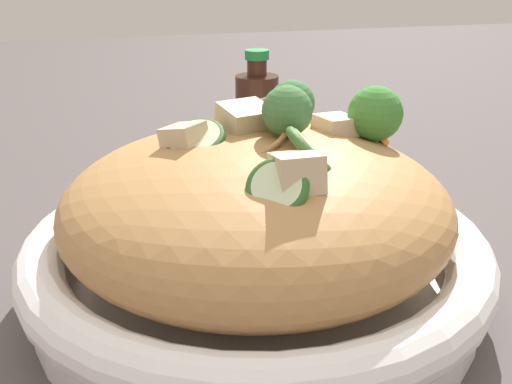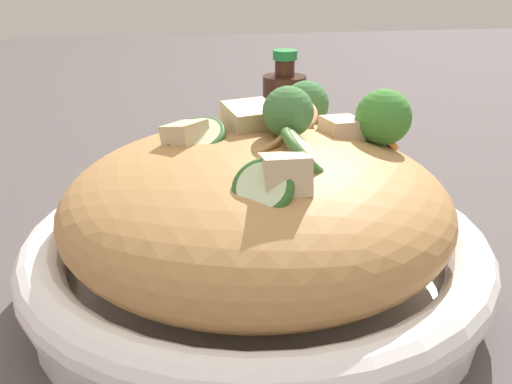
{
  "view_description": "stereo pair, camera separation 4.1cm",
  "coord_description": "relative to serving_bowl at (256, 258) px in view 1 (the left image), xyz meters",
  "views": [
    {
      "loc": [
        -0.1,
        -0.36,
        0.24
      ],
      "look_at": [
        0.0,
        0.0,
        0.08
      ],
      "focal_mm": 40.91,
      "sensor_mm": 36.0,
      "label": 1
    },
    {
      "loc": [
        -0.06,
        -0.37,
        0.24
      ],
      "look_at": [
        0.0,
        0.0,
        0.08
      ],
      "focal_mm": 40.91,
      "sensor_mm": 36.0,
      "label": 2
    }
  ],
  "objects": [
    {
      "name": "broccoli_florets",
      "position": [
        0.06,
        0.04,
        0.1
      ],
      "size": [
        0.12,
        0.14,
        0.06
      ],
      "color": "#A2BD76",
      "rests_on": "serving_bowl"
    },
    {
      "name": "zucchini_slices",
      "position": [
        -0.0,
        -0.03,
        0.09
      ],
      "size": [
        0.11,
        0.14,
        0.04
      ],
      "color": "beige",
      "rests_on": "serving_bowl"
    },
    {
      "name": "serving_bowl",
      "position": [
        0.0,
        0.0,
        0.0
      ],
      "size": [
        0.33,
        0.33,
        0.06
      ],
      "color": "white",
      "rests_on": "ground_plane"
    },
    {
      "name": "noodle_heap",
      "position": [
        0.0,
        0.0,
        0.04
      ],
      "size": [
        0.27,
        0.27,
        0.11
      ],
      "color": "#B4824A",
      "rests_on": "serving_bowl"
    },
    {
      "name": "carrot_coins",
      "position": [
        0.07,
        0.05,
        0.08
      ],
      "size": [
        0.11,
        0.07,
        0.03
      ],
      "color": "orange",
      "rests_on": "serving_bowl"
    },
    {
      "name": "ground_plane",
      "position": [
        0.0,
        0.0,
        -0.03
      ],
      "size": [
        3.0,
        3.0,
        0.0
      ],
      "primitive_type": "plane",
      "color": "#4C4544"
    },
    {
      "name": "soy_sauce_bottle",
      "position": [
        0.08,
        0.29,
        0.03
      ],
      "size": [
        0.05,
        0.05,
        0.13
      ],
      "color": "#381E14",
      "rests_on": "ground_plane"
    },
    {
      "name": "chicken_chunks",
      "position": [
        0.01,
        -0.0,
        0.09
      ],
      "size": [
        0.15,
        0.13,
        0.03
      ],
      "color": "beige",
      "rests_on": "serving_bowl"
    }
  ]
}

